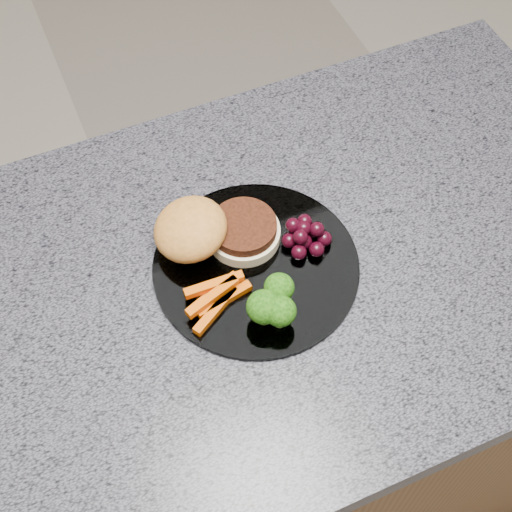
% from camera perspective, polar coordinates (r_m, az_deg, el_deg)
% --- Properties ---
extents(island_cabinet, '(1.20, 0.60, 0.86)m').
position_cam_1_polar(island_cabinet, '(1.31, -2.79, -13.25)').
color(island_cabinet, brown).
rests_on(island_cabinet, ground).
extents(countertop, '(1.20, 0.60, 0.04)m').
position_cam_1_polar(countertop, '(0.90, -3.96, -3.37)').
color(countertop, '#53525D').
rests_on(countertop, island_cabinet).
extents(plate, '(0.26, 0.26, 0.01)m').
position_cam_1_polar(plate, '(0.89, 0.00, -0.81)').
color(plate, white).
rests_on(plate, countertop).
extents(burger, '(0.16, 0.11, 0.05)m').
position_cam_1_polar(burger, '(0.90, -3.73, 1.93)').
color(burger, beige).
rests_on(burger, plate).
extents(carrot_sticks, '(0.09, 0.06, 0.02)m').
position_cam_1_polar(carrot_sticks, '(0.86, -3.22, -3.29)').
color(carrot_sticks, '#D05003').
rests_on(carrot_sticks, plate).
extents(broccoli, '(0.07, 0.07, 0.05)m').
position_cam_1_polar(broccoli, '(0.83, 1.39, -3.80)').
color(broccoli, '#5C8C32').
rests_on(broccoli, plate).
extents(grape_bunch, '(0.06, 0.06, 0.03)m').
position_cam_1_polar(grape_bunch, '(0.90, 3.96, 1.66)').
color(grape_bunch, black).
rests_on(grape_bunch, plate).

